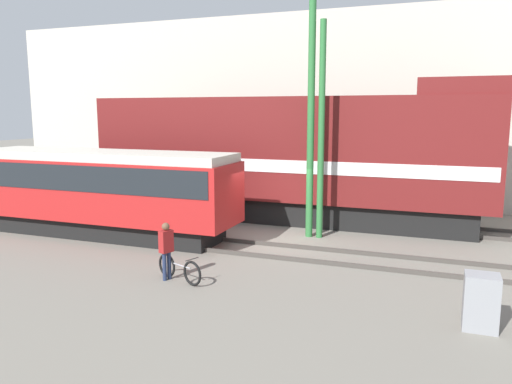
{
  "coord_description": "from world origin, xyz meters",
  "views": [
    {
      "loc": [
        5.6,
        -16.39,
        4.57
      ],
      "look_at": [
        -0.39,
        -0.4,
        1.8
      ],
      "focal_mm": 35.0,
      "sensor_mm": 36.0,
      "label": 1
    }
  ],
  "objects_px": {
    "streetcar": "(102,188)",
    "utility_pole_center": "(321,132)",
    "freight_locomotive": "(287,157)",
    "bicycle": "(179,269)",
    "person": "(166,246)",
    "signal_box": "(481,302)",
    "utility_pole_left": "(311,119)"
  },
  "relations": [
    {
      "from": "streetcar",
      "to": "person",
      "type": "xyz_separation_m",
      "value": [
        4.77,
        -3.56,
        -0.83
      ]
    },
    {
      "from": "utility_pole_center",
      "to": "freight_locomotive",
      "type": "bearing_deg",
      "value": 128.86
    },
    {
      "from": "bicycle",
      "to": "utility_pole_center",
      "type": "height_order",
      "value": "utility_pole_center"
    },
    {
      "from": "bicycle",
      "to": "person",
      "type": "distance_m",
      "value": 0.73
    },
    {
      "from": "freight_locomotive",
      "to": "bicycle",
      "type": "relative_size",
      "value": 10.0
    },
    {
      "from": "bicycle",
      "to": "signal_box",
      "type": "bearing_deg",
      "value": -3.19
    },
    {
      "from": "bicycle",
      "to": "signal_box",
      "type": "distance_m",
      "value": 7.46
    },
    {
      "from": "signal_box",
      "to": "freight_locomotive",
      "type": "bearing_deg",
      "value": 128.13
    },
    {
      "from": "signal_box",
      "to": "utility_pole_left",
      "type": "bearing_deg",
      "value": 129.93
    },
    {
      "from": "signal_box",
      "to": "bicycle",
      "type": "bearing_deg",
      "value": 176.81
    },
    {
      "from": "person",
      "to": "signal_box",
      "type": "height_order",
      "value": "person"
    },
    {
      "from": "person",
      "to": "utility_pole_center",
      "type": "xyz_separation_m",
      "value": [
        2.82,
        6.04,
        2.88
      ]
    },
    {
      "from": "person",
      "to": "utility_pole_left",
      "type": "bearing_deg",
      "value": 68.09
    },
    {
      "from": "freight_locomotive",
      "to": "streetcar",
      "type": "height_order",
      "value": "freight_locomotive"
    },
    {
      "from": "utility_pole_center",
      "to": "signal_box",
      "type": "distance_m",
      "value": 8.79
    },
    {
      "from": "freight_locomotive",
      "to": "streetcar",
      "type": "relative_size",
      "value": 1.6
    },
    {
      "from": "freight_locomotive",
      "to": "streetcar",
      "type": "distance_m",
      "value": 7.53
    },
    {
      "from": "utility_pole_left",
      "to": "person",
      "type": "bearing_deg",
      "value": -111.91
    },
    {
      "from": "streetcar",
      "to": "utility_pole_left",
      "type": "bearing_deg",
      "value": 19.03
    },
    {
      "from": "streetcar",
      "to": "signal_box",
      "type": "relative_size",
      "value": 8.56
    },
    {
      "from": "freight_locomotive",
      "to": "person",
      "type": "xyz_separation_m",
      "value": [
        -0.82,
        -8.52,
        -1.73
      ]
    },
    {
      "from": "freight_locomotive",
      "to": "utility_pole_left",
      "type": "relative_size",
      "value": 1.92
    },
    {
      "from": "utility_pole_center",
      "to": "bicycle",
      "type": "bearing_deg",
      "value": -111.97
    },
    {
      "from": "streetcar",
      "to": "person",
      "type": "bearing_deg",
      "value": -36.73
    },
    {
      "from": "utility_pole_center",
      "to": "signal_box",
      "type": "xyz_separation_m",
      "value": [
        5.01,
        -6.45,
        -3.25
      ]
    },
    {
      "from": "utility_pole_left",
      "to": "signal_box",
      "type": "height_order",
      "value": "utility_pole_left"
    },
    {
      "from": "utility_pole_center",
      "to": "utility_pole_left",
      "type": "bearing_deg",
      "value": 180.0
    },
    {
      "from": "freight_locomotive",
      "to": "signal_box",
      "type": "height_order",
      "value": "freight_locomotive"
    },
    {
      "from": "freight_locomotive",
      "to": "signal_box",
      "type": "relative_size",
      "value": 13.74
    },
    {
      "from": "person",
      "to": "utility_pole_left",
      "type": "height_order",
      "value": "utility_pole_left"
    },
    {
      "from": "streetcar",
      "to": "utility_pole_center",
      "type": "xyz_separation_m",
      "value": [
        7.58,
        2.48,
        2.05
      ]
    },
    {
      "from": "streetcar",
      "to": "utility_pole_center",
      "type": "height_order",
      "value": "utility_pole_center"
    }
  ]
}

